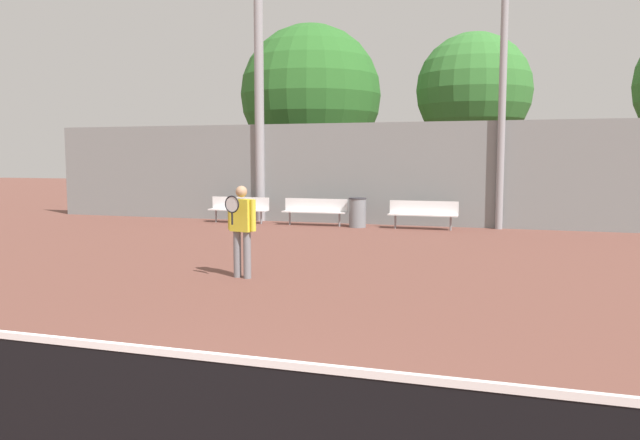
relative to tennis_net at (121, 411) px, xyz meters
The scene contains 11 objects.
tennis_net is the anchor object (origin of this frame).
tennis_player 7.20m from the tennis_net, 108.09° to the left, with size 0.60×0.46×1.69m.
bench_courtside_near 15.57m from the tennis_net, 90.64° to the left, with size 2.10×0.40×0.86m.
bench_courtside_far 15.99m from the tennis_net, 103.20° to the left, with size 2.10×0.40×0.86m.
bench_adjacent_court 16.81m from the tennis_net, 112.11° to the left, with size 2.07×0.40×0.86m.
light_pole_near_left 18.06m from the tennis_net, 109.84° to the left, with size 0.90×0.60×9.17m.
light_pole_center_back 17.15m from the tennis_net, 82.88° to the left, with size 0.90×0.60×8.57m.
trash_bin 15.65m from the tennis_net, 98.17° to the left, with size 0.56×0.56×0.93m.
back_fence 16.53m from the tennis_net, 90.00° to the left, with size 28.00×0.06×3.32m.
tree_green_tall 22.88m from the tennis_net, 105.02° to the left, with size 5.86×5.86×7.70m.
tree_green_broad 22.65m from the tennis_net, 87.94° to the left, with size 4.53×4.53×7.08m.
Camera 1 is at (2.51, -3.48, 2.21)m, focal length 35.00 mm.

